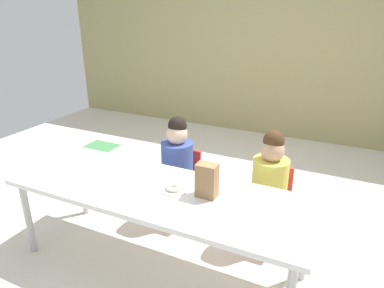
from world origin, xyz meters
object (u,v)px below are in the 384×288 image
at_px(seated_child_middle_seat, 270,178).
at_px(seated_child_near_camera, 178,160).
at_px(donut_powdered_on_plate, 174,187).
at_px(paper_bag_brown, 207,180).
at_px(craft_table, 158,195).
at_px(paper_plate_near_edge, 174,190).

bearing_deg(seated_child_middle_seat, seated_child_near_camera, 180.00).
height_order(seated_child_near_camera, donut_powdered_on_plate, seated_child_near_camera).
distance_m(seated_child_near_camera, seated_child_middle_seat, 0.76).
relative_size(seated_child_near_camera, paper_bag_brown, 4.17).
xyz_separation_m(seated_child_near_camera, paper_bag_brown, (0.48, -0.52, 0.16)).
bearing_deg(craft_table, donut_powdered_on_plate, 16.71).
xyz_separation_m(craft_table, seated_child_middle_seat, (0.61, 0.57, -0.01)).
relative_size(paper_plate_near_edge, donut_powdered_on_plate, 1.67).
distance_m(craft_table, paper_plate_near_edge, 0.12).
xyz_separation_m(paper_bag_brown, paper_plate_near_edge, (-0.22, -0.03, -0.11)).
distance_m(paper_plate_near_edge, donut_powdered_on_plate, 0.02).
xyz_separation_m(craft_table, donut_powdered_on_plate, (0.11, 0.03, 0.07)).
xyz_separation_m(craft_table, seated_child_near_camera, (-0.15, 0.57, -0.01)).
bearing_deg(seated_child_middle_seat, paper_bag_brown, -118.67).
bearing_deg(paper_plate_near_edge, donut_powdered_on_plate, 0.00).
relative_size(seated_child_near_camera, donut_powdered_on_plate, 8.50).
bearing_deg(paper_plate_near_edge, craft_table, -163.29).
relative_size(seated_child_near_camera, seated_child_middle_seat, 1.00).
xyz_separation_m(seated_child_middle_seat, paper_bag_brown, (-0.28, -0.52, 0.16)).
relative_size(paper_bag_brown, donut_powdered_on_plate, 2.04).
bearing_deg(craft_table, seated_child_near_camera, 104.86).
bearing_deg(seated_child_middle_seat, craft_table, -136.70).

